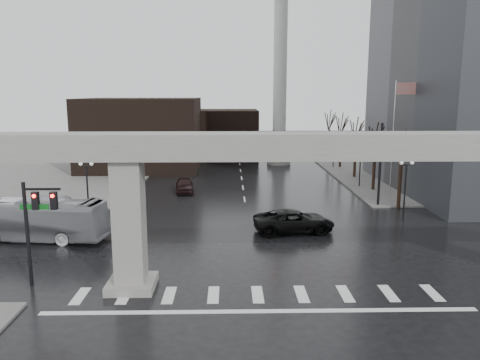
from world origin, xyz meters
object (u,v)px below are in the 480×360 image
at_px(signal_mast_arm, 341,146).
at_px(city_bus, 31,219).
at_px(far_car, 184,185).
at_px(pickup_truck, 294,221).

distance_m(signal_mast_arm, city_bus, 27.43).
relative_size(city_bus, far_car, 2.47).
bearing_deg(signal_mast_arm, pickup_truck, -123.46).
bearing_deg(pickup_truck, city_bus, 88.21).
height_order(signal_mast_arm, pickup_truck, signal_mast_arm).
xyz_separation_m(signal_mast_arm, pickup_truck, (-5.46, -8.26, -4.95)).
xyz_separation_m(signal_mast_arm, far_car, (-15.49, 6.86, -5.04)).
xyz_separation_m(city_bus, far_car, (9.79, 16.66, -0.80)).
distance_m(city_bus, far_car, 19.34).
height_order(city_bus, far_car, city_bus).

